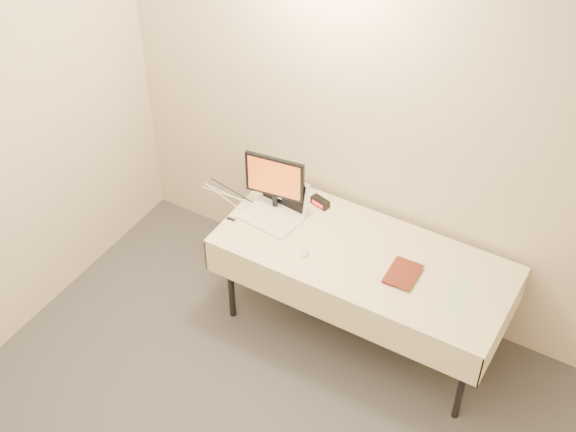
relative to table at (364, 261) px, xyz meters
The scene contains 9 objects.
back_wall 0.81m from the table, 90.00° to the left, with size 4.00×0.10×2.70m, color beige.
table is the anchor object (origin of this frame).
laptop 0.68m from the table, behind, with size 0.40×0.34×0.26m.
monitor 0.77m from the table, behind, with size 0.40×0.16×0.41m.
book 0.27m from the table, 15.48° to the right, with size 0.18×0.02×0.25m, color maroon.
alarm_clock 0.54m from the table, 149.69° to the left, with size 0.14×0.09×0.05m.
clicker 0.37m from the table, 149.89° to the right, with size 0.04×0.08×0.02m, color silver.
paper_form 0.63m from the table, ahead, with size 0.11×0.29×0.00m, color #C0E4B6.
usb_dongle 0.91m from the table, behind, with size 0.06×0.02×0.01m, color black.
Camera 1 is at (1.42, -1.28, 4.18)m, focal length 50.00 mm.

